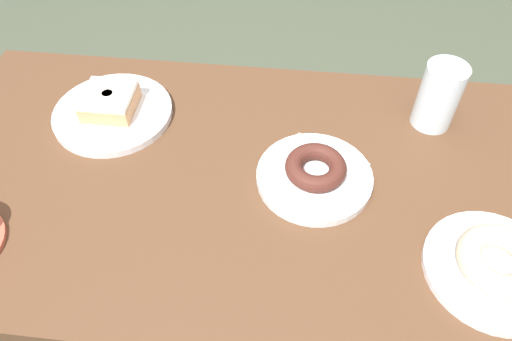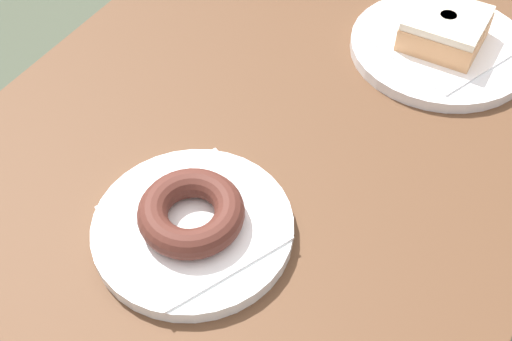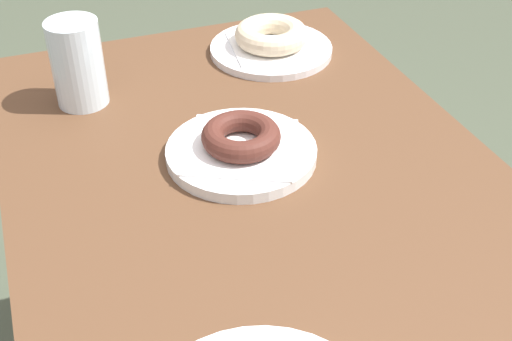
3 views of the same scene
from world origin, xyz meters
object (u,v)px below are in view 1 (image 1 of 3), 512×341
object	(u,v)px
donut_sugar_ring	(500,260)
water_glass	(439,96)
plate_glazed_square	(113,113)
donut_glazed_square	(109,101)
plate_chocolate_ring	(314,177)
plate_sugar_ring	(493,270)
donut_chocolate_ring	(316,167)

from	to	relation	value
donut_sugar_ring	water_glass	bearing A→B (deg)	99.17
plate_glazed_square	donut_glazed_square	world-z (taller)	donut_glazed_square
donut_glazed_square	plate_chocolate_ring	world-z (taller)	donut_glazed_square
donut_sugar_ring	plate_sugar_ring	bearing A→B (deg)	0.00
plate_glazed_square	plate_sugar_ring	xyz separation A→B (m)	(0.66, -0.27, -0.00)
plate_glazed_square	plate_chocolate_ring	distance (m)	0.41
plate_glazed_square	plate_sugar_ring	size ratio (longest dim) A/B	1.11
plate_chocolate_ring	donut_sugar_ring	bearing A→B (deg)	-28.90
donut_sugar_ring	plate_chocolate_ring	bearing A→B (deg)	151.10
plate_glazed_square	donut_glazed_square	distance (m)	0.03
donut_glazed_square	donut_sugar_ring	bearing A→B (deg)	-22.08
plate_sugar_ring	plate_chocolate_ring	bearing A→B (deg)	151.10
plate_chocolate_ring	water_glass	size ratio (longest dim) A/B	1.56
plate_sugar_ring	water_glass	distance (m)	0.33
plate_sugar_ring	donut_sugar_ring	size ratio (longest dim) A/B	1.68
water_glass	plate_chocolate_ring	bearing A→B (deg)	-141.50
donut_sugar_ring	donut_chocolate_ring	distance (m)	0.30
plate_glazed_square	plate_sugar_ring	world-z (taller)	plate_glazed_square
plate_chocolate_ring	donut_chocolate_ring	xyz separation A→B (m)	(0.00, 0.00, 0.03)
plate_glazed_square	water_glass	distance (m)	0.61
donut_glazed_square	donut_sugar_ring	size ratio (longest dim) A/B	0.77
plate_glazed_square	donut_sugar_ring	distance (m)	0.71
donut_glazed_square	donut_chocolate_ring	xyz separation A→B (m)	(0.39, -0.12, -0.00)
donut_chocolate_ring	plate_sugar_ring	bearing A→B (deg)	-28.90
donut_glazed_square	donut_chocolate_ring	size ratio (longest dim) A/B	0.90
plate_glazed_square	donut_sugar_ring	bearing A→B (deg)	-22.08
plate_sugar_ring	plate_chocolate_ring	distance (m)	0.30
plate_glazed_square	plate_chocolate_ring	size ratio (longest dim) A/B	1.15
plate_glazed_square	plate_sugar_ring	distance (m)	0.71
donut_glazed_square	donut_sugar_ring	world-z (taller)	donut_glazed_square
plate_glazed_square	donut_glazed_square	xyz separation A→B (m)	(0.00, 0.00, 0.03)
plate_sugar_ring	donut_sugar_ring	xyz separation A→B (m)	(0.00, 0.00, 0.03)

